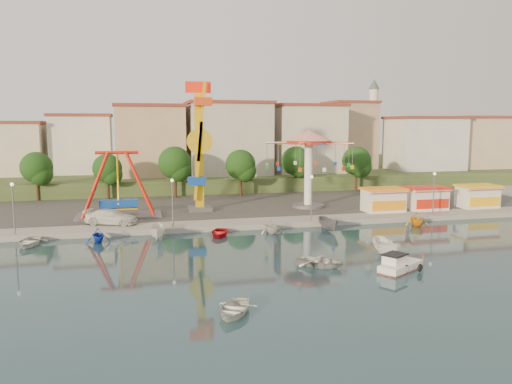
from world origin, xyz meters
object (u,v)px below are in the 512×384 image
object	(u,v)px
kamikaze_tower	(200,149)
skiff	(386,248)
cabin_motorboat	(399,266)
van	(111,217)
pirate_ship_ride	(118,186)
rowboat_a	(320,261)
wave_swinger	(309,151)

from	to	relation	value
kamikaze_tower	skiff	size ratio (longest dim) A/B	3.81
cabin_motorboat	van	xyz separation A→B (m)	(-23.26, 22.08, 1.03)
pirate_ship_ride	cabin_motorboat	size ratio (longest dim) A/B	2.18
kamikaze_tower	van	xyz separation A→B (m)	(-10.82, -6.53, -7.16)
kamikaze_tower	skiff	world-z (taller)	kamikaze_tower
pirate_ship_ride	van	bearing A→B (deg)	-98.49
rowboat_a	van	xyz separation A→B (m)	(-17.52, 19.36, 1.04)
rowboat_a	pirate_ship_ride	bearing A→B (deg)	76.44
wave_swinger	cabin_motorboat	size ratio (longest dim) A/B	2.53
pirate_ship_ride	skiff	bearing A→B (deg)	-43.90
pirate_ship_ride	skiff	xyz separation A→B (m)	(23.56, -22.67, -3.56)
kamikaze_tower	cabin_motorboat	size ratio (longest dim) A/B	3.60
cabin_motorboat	skiff	distance (m)	4.14
kamikaze_tower	van	world-z (taller)	kamikaze_tower
cabin_motorboat	van	distance (m)	32.09
wave_swinger	van	xyz separation A→B (m)	(-25.39, -6.05, -6.75)
pirate_ship_ride	rowboat_a	size ratio (longest dim) A/B	2.54
wave_swinger	rowboat_a	bearing A→B (deg)	-107.21
cabin_motorboat	van	size ratio (longest dim) A/B	0.79
cabin_motorboat	rowboat_a	world-z (taller)	cabin_motorboat
wave_swinger	cabin_motorboat	xyz separation A→B (m)	(-2.13, -28.14, -7.79)
pirate_ship_ride	kamikaze_tower	distance (m)	11.15
kamikaze_tower	rowboat_a	bearing A→B (deg)	-75.50
wave_swinger	skiff	xyz separation A→B (m)	(-1.15, -24.13, -7.36)
pirate_ship_ride	wave_swinger	distance (m)	25.04
van	kamikaze_tower	bearing A→B (deg)	-39.45
pirate_ship_ride	van	distance (m)	5.50
skiff	van	size ratio (longest dim) A/B	0.74
cabin_motorboat	rowboat_a	distance (m)	6.36
skiff	van	bearing A→B (deg)	148.79
cabin_motorboat	van	world-z (taller)	van
pirate_ship_ride	wave_swinger	world-z (taller)	wave_swinger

